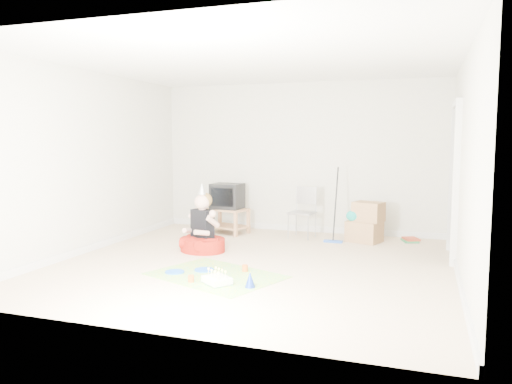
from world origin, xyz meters
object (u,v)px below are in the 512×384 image
(folding_chair, at_px, (302,213))
(crt_tv, at_px, (227,196))
(birthday_cake, at_px, (217,281))
(seated_woman, at_px, (203,236))
(tv_stand, at_px, (227,218))
(cardboard_boxes, at_px, (365,223))

(folding_chair, bearing_deg, crt_tv, -179.77)
(crt_tv, xyz_separation_m, folding_chair, (1.32, 0.01, -0.23))
(folding_chair, height_order, birthday_cake, folding_chair)
(crt_tv, bearing_deg, seated_woman, -78.98)
(seated_woman, bearing_deg, tv_stand, 97.41)
(folding_chair, xyz_separation_m, cardboard_boxes, (1.03, 0.00, -0.11))
(folding_chair, bearing_deg, seated_woman, -128.53)
(crt_tv, height_order, folding_chair, crt_tv)
(crt_tv, relative_size, birthday_cake, 1.31)
(cardboard_boxes, bearing_deg, seated_woman, -146.49)
(tv_stand, distance_m, seated_woman, 1.44)
(seated_woman, bearing_deg, cardboard_boxes, 33.51)
(crt_tv, xyz_separation_m, birthday_cake, (1.04, -2.90, -0.61))
(seated_woman, bearing_deg, crt_tv, 97.41)
(crt_tv, bearing_deg, birthday_cake, -66.64)
(seated_woman, bearing_deg, folding_chair, 51.47)
(crt_tv, height_order, cardboard_boxes, crt_tv)
(tv_stand, relative_size, birthday_cake, 2.04)
(cardboard_boxes, bearing_deg, crt_tv, -179.77)
(folding_chair, bearing_deg, cardboard_boxes, 0.22)
(crt_tv, relative_size, folding_chair, 0.58)
(cardboard_boxes, relative_size, birthday_cake, 1.67)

